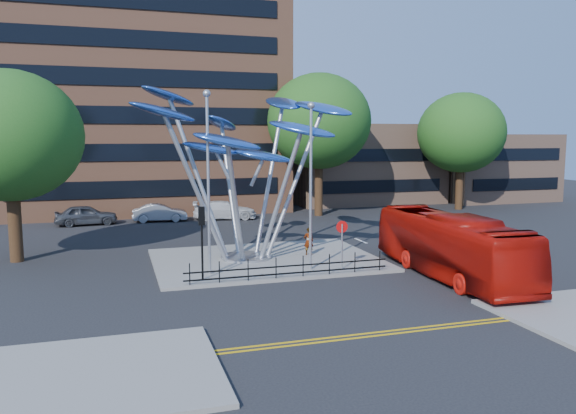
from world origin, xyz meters
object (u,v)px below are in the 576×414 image
object	(u,v)px
street_lamp_left	(208,167)
parked_car_left	(86,215)
tree_far	(461,133)
red_bus	(450,246)
traffic_light_island	(202,227)
leaf_sculpture	(243,135)
street_lamp_right	(311,171)
no_entry_sign_island	(342,236)
tree_right	(319,122)
tree_left	(10,136)
parked_car_mid	(160,213)
pedestrian	(309,241)
parked_car_right	(225,210)

from	to	relation	value
street_lamp_left	parked_car_left	size ratio (longest dim) A/B	1.92
tree_far	parked_car_left	size ratio (longest dim) A/B	2.35
street_lamp_left	red_bus	distance (m)	12.23
traffic_light_island	red_bus	world-z (taller)	traffic_light_island
leaf_sculpture	street_lamp_right	xyz separation A→B (m)	(2.57, -3.68, -1.78)
leaf_sculpture	traffic_light_island	distance (m)	6.65
traffic_light_island	no_entry_sign_island	size ratio (longest dim) A/B	1.40
tree_far	red_bus	size ratio (longest dim) A/B	0.98
tree_far	no_entry_sign_island	world-z (taller)	tree_far
tree_right	street_lamp_left	size ratio (longest dim) A/B	1.38
tree_left	tree_right	bearing A→B (deg)	28.61
parked_car_left	parked_car_mid	bearing A→B (deg)	-93.77
tree_left	red_bus	bearing A→B (deg)	-25.79
tree_left	parked_car_mid	xyz separation A→B (m)	(8.64, 12.49, -6.09)
no_entry_sign_island	parked_car_left	distance (m)	23.70
pedestrian	leaf_sculpture	bearing A→B (deg)	-4.08
street_lamp_right	tree_far	bearing A→B (deg)	41.47
leaf_sculpture	no_entry_sign_island	distance (m)	7.71
street_lamp_left	pedestrian	distance (m)	7.99
street_lamp_right	parked_car_left	bearing A→B (deg)	120.57
leaf_sculpture	no_entry_sign_island	bearing A→B (deg)	-45.67
tree_left	tree_far	size ratio (longest dim) A/B	0.95
street_lamp_left	parked_car_right	distance (m)	19.80
parked_car_right	leaf_sculpture	bearing A→B (deg)	-178.04
traffic_light_island	red_bus	distance (m)	11.91
no_entry_sign_island	pedestrian	bearing A→B (deg)	96.82
tree_far	street_lamp_right	world-z (taller)	tree_far
leaf_sculpture	street_lamp_right	distance (m)	4.83
leaf_sculpture	street_lamp_left	bearing A→B (deg)	-127.40
tree_left	pedestrian	bearing A→B (deg)	-13.52
pedestrian	parked_car_right	size ratio (longest dim) A/B	0.30
parked_car_mid	leaf_sculpture	bearing A→B (deg)	-164.25
tree_right	traffic_light_island	xyz separation A→B (m)	(-13.00, -19.50, -5.42)
red_bus	parked_car_left	distance (m)	28.38
parked_car_mid	no_entry_sign_island	bearing A→B (deg)	-155.79
leaf_sculpture	pedestrian	xyz separation A→B (m)	(3.62, -0.42, -5.95)
leaf_sculpture	red_bus	size ratio (longest dim) A/B	1.15
tree_left	parked_car_mid	bearing A→B (deg)	55.34
pedestrian	parked_car_mid	size ratio (longest dim) A/B	0.36
tree_far	parked_car_right	world-z (taller)	tree_far
tree_left	leaf_sculpture	bearing A→B (deg)	-15.55
tree_far	pedestrian	distance (m)	26.53
tree_left	street_lamp_right	world-z (taller)	tree_left
pedestrian	parked_car_mid	bearing A→B (deg)	-64.37
parked_car_left	parked_car_right	size ratio (longest dim) A/B	0.89
street_lamp_right	parked_car_right	bearing A→B (deg)	91.93
parked_car_left	parked_car_right	distance (m)	10.79
tree_far	leaf_sculpture	distance (m)	28.53
street_lamp_left	tree_far	bearing A→B (deg)	34.92
red_bus	pedestrian	bearing A→B (deg)	131.79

